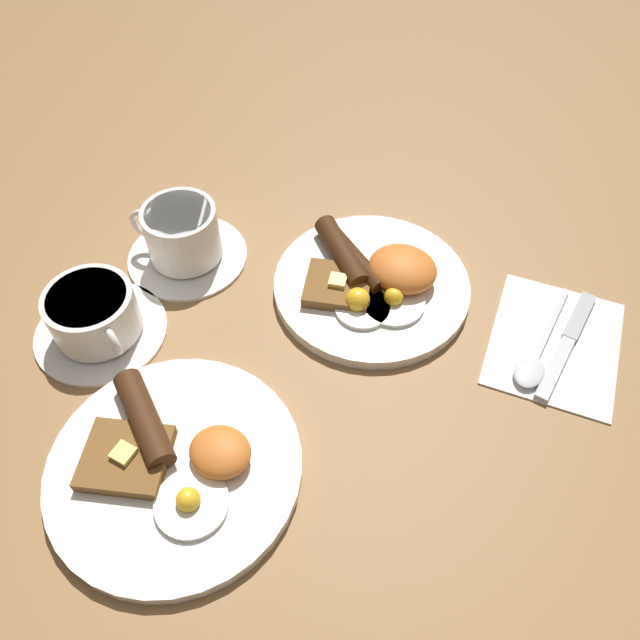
{
  "coord_description": "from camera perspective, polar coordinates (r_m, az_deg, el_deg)",
  "views": [
    {
      "loc": [
        -0.17,
        0.48,
        0.58
      ],
      "look_at": [
        0.03,
        0.09,
        0.03
      ],
      "focal_mm": 35.0,
      "sensor_mm": 36.0,
      "label": 1
    }
  ],
  "objects": [
    {
      "name": "napkin",
      "position": [
        0.77,
        20.67,
        -1.91
      ],
      "size": [
        0.15,
        0.18,
        0.01
      ],
      "primitive_type": "cube",
      "rotation": [
        0.0,
        0.0,
        0.08
      ],
      "color": "white",
      "rests_on": "ground_plane"
    },
    {
      "name": "breakfast_plate_far",
      "position": [
        0.65,
        -13.28,
        -12.62
      ],
      "size": [
        0.25,
        0.25,
        0.04
      ],
      "color": "white",
      "rests_on": "ground_plane"
    },
    {
      "name": "teacup_far",
      "position": [
        0.75,
        -19.87,
        0.25
      ],
      "size": [
        0.15,
        0.15,
        0.06
      ],
      "color": "white",
      "rests_on": "ground_plane"
    },
    {
      "name": "breakfast_plate_near",
      "position": [
        0.76,
        4.83,
        3.56
      ],
      "size": [
        0.24,
        0.24,
        0.05
      ],
      "color": "white",
      "rests_on": "ground_plane"
    },
    {
      "name": "teacup_near",
      "position": [
        0.8,
        -12.43,
        7.35
      ],
      "size": [
        0.15,
        0.15,
        0.08
      ],
      "color": "white",
      "rests_on": "ground_plane"
    },
    {
      "name": "spoon",
      "position": [
        0.73,
        19.02,
        -3.53
      ],
      "size": [
        0.04,
        0.16,
        0.01
      ],
      "rotation": [
        0.0,
        0.0,
        1.49
      ],
      "color": "silver",
      "rests_on": "napkin"
    },
    {
      "name": "knife",
      "position": [
        0.77,
        21.84,
        -1.5
      ],
      "size": [
        0.03,
        0.17,
        0.01
      ],
      "rotation": [
        0.0,
        0.0,
        1.46
      ],
      "color": "silver",
      "rests_on": "napkin"
    },
    {
      "name": "ground_plane",
      "position": [
        0.77,
        4.68,
        2.76
      ],
      "size": [
        3.0,
        3.0,
        0.0
      ],
      "primitive_type": "plane",
      "color": "olive"
    }
  ]
}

